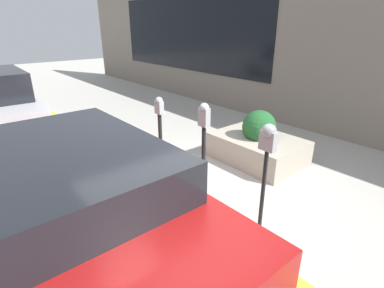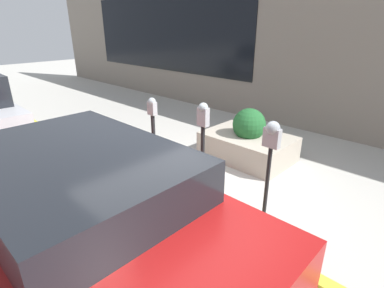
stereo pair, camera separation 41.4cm
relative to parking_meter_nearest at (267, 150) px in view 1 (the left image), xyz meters
The scene contains 8 objects.
ground_plane 1.60m from the parking_meter_nearest, 16.72° to the left, with size 40.00×40.00×0.00m, color #ADAAA3.
curb_strip 1.60m from the parking_meter_nearest, 20.55° to the left, with size 24.50×0.16×0.04m.
building_facade 4.37m from the parking_meter_nearest, 75.48° to the right, with size 24.50×0.17×3.95m.
parking_meter_nearest is the anchor object (origin of this frame).
parking_meter_second 1.06m from the parking_meter_nearest, ahead, with size 0.16×0.14×1.49m.
parking_meter_middle 2.24m from the parking_meter_nearest, ahead, with size 0.16×0.13×1.36m.
planter_box 2.32m from the parking_meter_nearest, 50.38° to the right, with size 1.66×1.16×1.01m.
parked_car_middle 2.29m from the parking_meter_nearest, 58.35° to the left, with size 4.58×2.00×1.37m.
Camera 1 is at (-2.94, 2.38, 2.49)m, focal length 28.00 mm.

